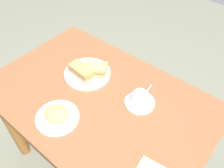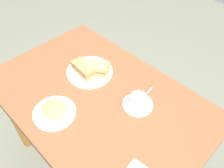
# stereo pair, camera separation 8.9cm
# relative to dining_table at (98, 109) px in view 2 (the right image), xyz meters

# --- Properties ---
(ground_plane) EXTENTS (6.00, 6.00, 0.00)m
(ground_plane) POSITION_rel_dining_table_xyz_m (0.00, 0.00, -0.63)
(ground_plane) COLOR #646656
(dining_table) EXTENTS (1.20, 0.79, 0.75)m
(dining_table) POSITION_rel_dining_table_xyz_m (0.00, 0.00, 0.00)
(dining_table) COLOR brown
(dining_table) RESTS_ON ground_plane
(sandwich_plate) EXTENTS (0.27, 0.27, 0.01)m
(sandwich_plate) POSITION_rel_dining_table_xyz_m (0.16, -0.09, 0.12)
(sandwich_plate) COLOR white
(sandwich_plate) RESTS_ON dining_table
(sandwich_front) EXTENTS (0.15, 0.08, 0.05)m
(sandwich_front) POSITION_rel_dining_table_xyz_m (0.18, -0.06, 0.16)
(sandwich_front) COLOR #B88248
(sandwich_front) RESTS_ON sandwich_plate
(sandwich_back) EXTENTS (0.15, 0.13, 0.06)m
(sandwich_back) POSITION_rel_dining_table_xyz_m (0.12, -0.12, 0.16)
(sandwich_back) COLOR tan
(sandwich_back) RESTS_ON sandwich_plate
(coffee_saucer) EXTENTS (0.16, 0.16, 0.01)m
(coffee_saucer) POSITION_rel_dining_table_xyz_m (-0.19, -0.11, 0.12)
(coffee_saucer) COLOR white
(coffee_saucer) RESTS_ON dining_table
(coffee_cup) EXTENTS (0.08, 0.09, 0.06)m
(coffee_cup) POSITION_rel_dining_table_xyz_m (-0.19, -0.11, 0.16)
(coffee_cup) COLOR white
(coffee_cup) RESTS_ON coffee_saucer
(spoon) EXTENTS (0.03, 0.10, 0.01)m
(spoon) POSITION_rel_dining_table_xyz_m (-0.18, -0.18, 0.13)
(spoon) COLOR silver
(spoon) RESTS_ON coffee_saucer
(side_plate) EXTENTS (0.21, 0.21, 0.01)m
(side_plate) POSITION_rel_dining_table_xyz_m (0.06, 0.23, 0.12)
(side_plate) COLOR white
(side_plate) RESTS_ON dining_table
(side_food_pile) EXTENTS (0.13, 0.11, 0.04)m
(side_food_pile) POSITION_rel_dining_table_xyz_m (0.06, 0.23, 0.15)
(side_food_pile) COLOR tan
(side_food_pile) RESTS_ON side_plate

